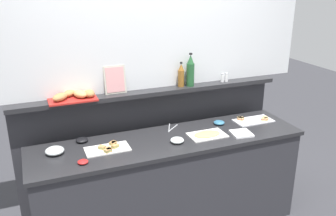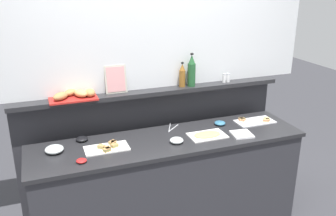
{
  "view_description": "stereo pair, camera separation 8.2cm",
  "coord_description": "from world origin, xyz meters",
  "px_view_note": "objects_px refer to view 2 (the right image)",
  "views": [
    {
      "loc": [
        -1.08,
        -2.64,
        2.21
      ],
      "look_at": [
        0.02,
        0.1,
        1.14
      ],
      "focal_mm": 39.11,
      "sensor_mm": 36.0,
      "label": 1
    },
    {
      "loc": [
        -1.0,
        -2.66,
        2.21
      ],
      "look_at": [
        0.02,
        0.1,
        1.14
      ],
      "focal_mm": 39.11,
      "sensor_mm": 36.0,
      "label": 2
    }
  ],
  "objects_px": {
    "pepper_shaker": "(228,78)",
    "serving_tongs": "(171,128)",
    "framed_picture": "(116,79)",
    "condiment_bowl_red": "(81,161)",
    "salt_shaker": "(224,78)",
    "vinegar_bottle_amber": "(182,76)",
    "wine_bottle_green": "(192,71)",
    "condiment_bowl_cream": "(82,139)",
    "cold_cuts_platter": "(207,135)",
    "sandwich_platter_rear": "(108,148)",
    "glass_bowl_large": "(54,150)",
    "condiment_bowl_dark": "(220,123)",
    "bread_basket": "(76,95)",
    "napkin_stack": "(242,134)",
    "sandwich_platter_front": "(255,121)",
    "glass_bowl_medium": "(177,141)"
  },
  "relations": [
    {
      "from": "sandwich_platter_front",
      "to": "cold_cuts_platter",
      "type": "height_order",
      "value": "sandwich_platter_front"
    },
    {
      "from": "condiment_bowl_dark",
      "to": "wine_bottle_green",
      "type": "bearing_deg",
      "value": 124.05
    },
    {
      "from": "sandwich_platter_front",
      "to": "vinegar_bottle_amber",
      "type": "height_order",
      "value": "vinegar_bottle_amber"
    },
    {
      "from": "glass_bowl_medium",
      "to": "cold_cuts_platter",
      "type": "bearing_deg",
      "value": 6.69
    },
    {
      "from": "serving_tongs",
      "to": "condiment_bowl_dark",
      "type": "bearing_deg",
      "value": -9.14
    },
    {
      "from": "salt_shaker",
      "to": "pepper_shaker",
      "type": "xyz_separation_m",
      "value": [
        0.04,
        0.0,
        0.0
      ]
    },
    {
      "from": "napkin_stack",
      "to": "pepper_shaker",
      "type": "xyz_separation_m",
      "value": [
        0.15,
        0.55,
        0.36
      ]
    },
    {
      "from": "cold_cuts_platter",
      "to": "condiment_bowl_red",
      "type": "height_order",
      "value": "condiment_bowl_red"
    },
    {
      "from": "glass_bowl_large",
      "to": "condiment_bowl_cream",
      "type": "bearing_deg",
      "value": 31.64
    },
    {
      "from": "serving_tongs",
      "to": "framed_picture",
      "type": "distance_m",
      "value": 0.67
    },
    {
      "from": "cold_cuts_platter",
      "to": "condiment_bowl_dark",
      "type": "height_order",
      "value": "condiment_bowl_dark"
    },
    {
      "from": "condiment_bowl_cream",
      "to": "bread_basket",
      "type": "xyz_separation_m",
      "value": [
        -0.0,
        0.17,
        0.34
      ]
    },
    {
      "from": "glass_bowl_medium",
      "to": "napkin_stack",
      "type": "bearing_deg",
      "value": -5.11
    },
    {
      "from": "condiment_bowl_red",
      "to": "salt_shaker",
      "type": "bearing_deg",
      "value": 20.69
    },
    {
      "from": "cold_cuts_platter",
      "to": "bread_basket",
      "type": "xyz_separation_m",
      "value": [
        -1.04,
        0.45,
        0.35
      ]
    },
    {
      "from": "glass_bowl_medium",
      "to": "pepper_shaker",
      "type": "height_order",
      "value": "pepper_shaker"
    },
    {
      "from": "condiment_bowl_cream",
      "to": "wine_bottle_green",
      "type": "xyz_separation_m",
      "value": [
        1.08,
        0.18,
        0.45
      ]
    },
    {
      "from": "condiment_bowl_cream",
      "to": "bread_basket",
      "type": "height_order",
      "value": "bread_basket"
    },
    {
      "from": "sandwich_platter_front",
      "to": "glass_bowl_medium",
      "type": "height_order",
      "value": "glass_bowl_medium"
    },
    {
      "from": "salt_shaker",
      "to": "cold_cuts_platter",
      "type": "bearing_deg",
      "value": -130.75
    },
    {
      "from": "salt_shaker",
      "to": "framed_picture",
      "type": "relative_size",
      "value": 0.35
    },
    {
      "from": "pepper_shaker",
      "to": "framed_picture",
      "type": "distance_m",
      "value": 1.12
    },
    {
      "from": "glass_bowl_medium",
      "to": "vinegar_bottle_amber",
      "type": "bearing_deg",
      "value": 63.36
    },
    {
      "from": "cold_cuts_platter",
      "to": "salt_shaker",
      "type": "height_order",
      "value": "salt_shaker"
    },
    {
      "from": "vinegar_bottle_amber",
      "to": "wine_bottle_green",
      "type": "xyz_separation_m",
      "value": [
        0.09,
        -0.01,
        0.04
      ]
    },
    {
      "from": "bread_basket",
      "to": "wine_bottle_green",
      "type": "bearing_deg",
      "value": 0.43
    },
    {
      "from": "condiment_bowl_dark",
      "to": "napkin_stack",
      "type": "bearing_deg",
      "value": -75.93
    },
    {
      "from": "sandwich_platter_rear",
      "to": "glass_bowl_large",
      "type": "relative_size",
      "value": 2.43
    },
    {
      "from": "cold_cuts_platter",
      "to": "condiment_bowl_dark",
      "type": "distance_m",
      "value": 0.29
    },
    {
      "from": "salt_shaker",
      "to": "pepper_shaker",
      "type": "distance_m",
      "value": 0.04
    },
    {
      "from": "condiment_bowl_red",
      "to": "napkin_stack",
      "type": "distance_m",
      "value": 1.39
    },
    {
      "from": "condiment_bowl_red",
      "to": "condiment_bowl_dark",
      "type": "bearing_deg",
      "value": 12.48
    },
    {
      "from": "condiment_bowl_red",
      "to": "serving_tongs",
      "type": "bearing_deg",
      "value": 23.05
    },
    {
      "from": "condiment_bowl_cream",
      "to": "wine_bottle_green",
      "type": "bearing_deg",
      "value": 9.42
    },
    {
      "from": "cold_cuts_platter",
      "to": "bread_basket",
      "type": "distance_m",
      "value": 1.18
    },
    {
      "from": "condiment_bowl_dark",
      "to": "framed_picture",
      "type": "height_order",
      "value": "framed_picture"
    },
    {
      "from": "napkin_stack",
      "to": "salt_shaker",
      "type": "bearing_deg",
      "value": 79.38
    },
    {
      "from": "glass_bowl_large",
      "to": "salt_shaker",
      "type": "xyz_separation_m",
      "value": [
        1.67,
        0.32,
        0.34
      ]
    },
    {
      "from": "condiment_bowl_dark",
      "to": "serving_tongs",
      "type": "height_order",
      "value": "condiment_bowl_dark"
    },
    {
      "from": "sandwich_platter_front",
      "to": "wine_bottle_green",
      "type": "distance_m",
      "value": 0.77
    },
    {
      "from": "glass_bowl_large",
      "to": "condiment_bowl_dark",
      "type": "xyz_separation_m",
      "value": [
        1.49,
        0.05,
        -0.01
      ]
    },
    {
      "from": "vinegar_bottle_amber",
      "to": "bread_basket",
      "type": "distance_m",
      "value": 0.99
    },
    {
      "from": "glass_bowl_large",
      "to": "napkin_stack",
      "type": "bearing_deg",
      "value": -8.07
    },
    {
      "from": "cold_cuts_platter",
      "to": "napkin_stack",
      "type": "xyz_separation_m",
      "value": [
        0.29,
        -0.09,
        -0.0
      ]
    },
    {
      "from": "wine_bottle_green",
      "to": "pepper_shaker",
      "type": "distance_m",
      "value": 0.41
    },
    {
      "from": "wine_bottle_green",
      "to": "framed_picture",
      "type": "relative_size",
      "value": 1.27
    },
    {
      "from": "cold_cuts_platter",
      "to": "wine_bottle_green",
      "type": "bearing_deg",
      "value": 84.83
    },
    {
      "from": "pepper_shaker",
      "to": "serving_tongs",
      "type": "bearing_deg",
      "value": -163.72
    },
    {
      "from": "vinegar_bottle_amber",
      "to": "condiment_bowl_red",
      "type": "bearing_deg",
      "value": -151.28
    },
    {
      "from": "sandwich_platter_front",
      "to": "bread_basket",
      "type": "bearing_deg",
      "value": 169.06
    }
  ]
}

